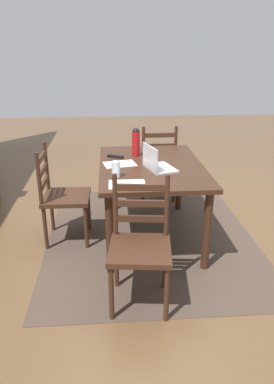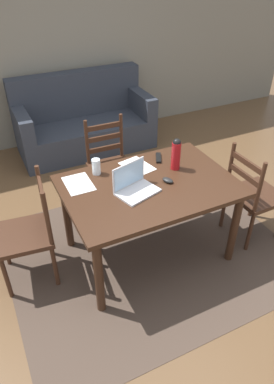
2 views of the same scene
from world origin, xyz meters
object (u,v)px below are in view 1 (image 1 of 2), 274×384
object	(u,v)px
drinking_glass	(116,169)
computer_mouse	(153,158)
chair_right_near	(157,163)
chair_far_head	(62,196)
tv_remote	(115,156)
chair_left_far	(140,246)
water_bottle	(136,141)
laptop	(156,163)
dining_table	(151,174)

from	to	relation	value
drinking_glass	computer_mouse	xyz separation A→B (m)	(0.48, -0.38, -0.05)
chair_right_near	computer_mouse	size ratio (longest dim) A/B	9.50
chair_far_head	tv_remote	size ratio (longest dim) A/B	5.59
chair_left_far	drinking_glass	bearing A→B (deg)	12.86
chair_left_far	chair_far_head	distance (m)	1.20
chair_left_far	chair_right_near	distance (m)	2.02
water_bottle	drinking_glass	world-z (taller)	water_bottle
chair_far_head	tv_remote	world-z (taller)	chair_far_head
laptop	water_bottle	size ratio (longest dim) A/B	1.30
chair_far_head	water_bottle	size ratio (longest dim) A/B	3.33
dining_table	chair_far_head	xyz separation A→B (m)	(0.00, 0.86, -0.20)
chair_far_head	drinking_glass	xyz separation A→B (m)	(-0.33, -0.52, 0.37)
computer_mouse	tv_remote	distance (m)	0.39
drinking_glass	laptop	bearing A→B (deg)	-64.34
chair_far_head	drinking_glass	bearing A→B (deg)	-122.72
drinking_glass	tv_remote	xyz separation A→B (m)	(0.60, -0.01, -0.06)
laptop	tv_remote	distance (m)	0.56
computer_mouse	tv_remote	world-z (taller)	computer_mouse
dining_table	tv_remote	xyz separation A→B (m)	(0.27, 0.33, 0.11)
chair_far_head	computer_mouse	xyz separation A→B (m)	(0.15, -0.90, 0.31)
chair_left_far	tv_remote	world-z (taller)	chair_left_far
dining_table	chair_far_head	world-z (taller)	chair_far_head
chair_left_far	computer_mouse	xyz separation A→B (m)	(1.14, -0.23, 0.31)
drinking_glass	computer_mouse	distance (m)	0.61
chair_right_near	water_bottle	distance (m)	0.87
chair_right_near	laptop	size ratio (longest dim) A/B	2.57
chair_right_near	tv_remote	bearing A→B (deg)	143.99
dining_table	tv_remote	distance (m)	0.44
laptop	tv_remote	xyz separation A→B (m)	(0.42, 0.36, -0.05)
water_bottle	drinking_glass	size ratio (longest dim) A/B	2.07
chair_left_far	tv_remote	distance (m)	1.30
chair_far_head	chair_right_near	bearing A→B (deg)	-46.72
laptop	chair_right_near	bearing A→B (deg)	-8.34
dining_table	chair_left_far	distance (m)	1.03
dining_table	computer_mouse	world-z (taller)	computer_mouse
laptop	drinking_glass	distance (m)	0.41
chair_right_near	water_bottle	world-z (taller)	water_bottle
chair_far_head	laptop	bearing A→B (deg)	-100.00
dining_table	drinking_glass	bearing A→B (deg)	134.24
chair_left_far	water_bottle	distance (m)	1.38
chair_far_head	tv_remote	xyz separation A→B (m)	(0.27, -0.53, 0.31)
computer_mouse	dining_table	bearing A→B (deg)	142.75
dining_table	water_bottle	bearing A→B (deg)	20.87
chair_left_far	drinking_glass	size ratio (longest dim) A/B	6.89
tv_remote	drinking_glass	bearing A→B (deg)	26.14
dining_table	chair_left_far	size ratio (longest dim) A/B	1.48
dining_table	chair_right_near	size ratio (longest dim) A/B	1.48
chair_far_head	computer_mouse	world-z (taller)	chair_far_head
dining_table	chair_left_far	bearing A→B (deg)	169.18
chair_right_near	computer_mouse	xyz separation A→B (m)	(-0.84, 0.16, 0.31)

